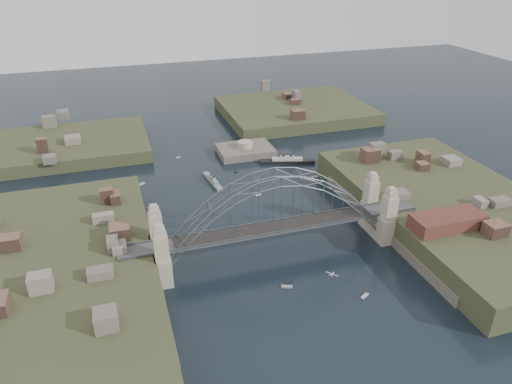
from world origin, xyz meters
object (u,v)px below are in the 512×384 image
object	(u,v)px
fort_island	(245,155)
wharf_shed	(447,221)
ocean_liner	(287,161)
bridge	(276,214)
naval_cruiser_far	(141,148)
naval_cruiser_near	(213,181)

from	to	relation	value
fort_island	wharf_shed	size ratio (longest dim) A/B	1.10
ocean_liner	wharf_shed	bearing A→B (deg)	-74.91
bridge	naval_cruiser_far	world-z (taller)	bridge
ocean_liner	naval_cruiser_near	bearing A→B (deg)	-165.93
bridge	fort_island	bearing A→B (deg)	80.27
naval_cruiser_far	ocean_liner	bearing A→B (deg)	-30.44
naval_cruiser_near	ocean_liner	xyz separation A→B (m)	(31.88, 7.99, 0.11)
fort_island	wharf_shed	world-z (taller)	wharf_shed
bridge	fort_island	xyz separation A→B (m)	(12.00, 70.00, -12.66)
naval_cruiser_near	naval_cruiser_far	world-z (taller)	naval_cruiser_far
fort_island	ocean_liner	xyz separation A→B (m)	(13.08, -13.85, 1.17)
wharf_shed	ocean_liner	xyz separation A→B (m)	(-18.92, 70.15, -9.17)
ocean_liner	fort_island	bearing A→B (deg)	133.37
bridge	fort_island	size ratio (longest dim) A/B	3.82
fort_island	wharf_shed	distance (m)	90.48
wharf_shed	naval_cruiser_near	size ratio (longest dim) A/B	1.29
naval_cruiser_far	wharf_shed	bearing A→B (deg)	-54.54
bridge	fort_island	distance (m)	72.14
fort_island	ocean_liner	bearing A→B (deg)	-46.63
naval_cruiser_near	ocean_liner	world-z (taller)	ocean_liner
fort_island	wharf_shed	xyz separation A→B (m)	(32.00, -84.00, 10.34)
fort_island	naval_cruiser_near	size ratio (longest dim) A/B	1.42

